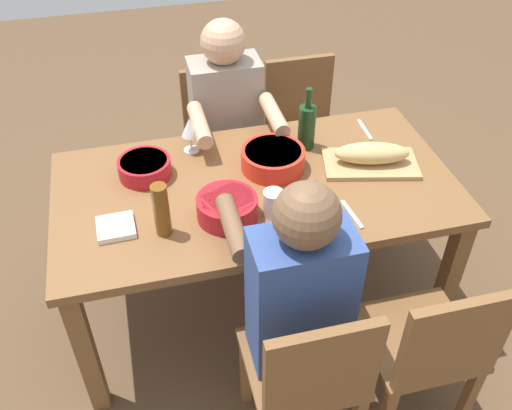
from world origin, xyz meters
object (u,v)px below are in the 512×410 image
(napkin_stack, at_px, (116,227))
(dining_table, at_px, (256,201))
(chair_far_center, at_px, (309,375))
(cup_far_center, at_px, (273,203))
(serving_bowl_salad, at_px, (227,206))
(diner_far_center, at_px, (296,294))
(wine_bottle, at_px, (307,126))
(chair_far_left, at_px, (430,348))
(bread_loaf, at_px, (372,153))
(beer_bottle, at_px, (161,210))
(wine_glass, at_px, (190,129))
(chair_near_left, at_px, (302,127))
(diner_near_center, at_px, (228,122))
(chair_near_center, at_px, (222,138))
(serving_bowl_greens, at_px, (273,158))
(serving_bowl_pasta, at_px, (145,167))
(cutting_board, at_px, (370,164))

(napkin_stack, bearing_deg, dining_table, -166.46)
(chair_far_center, relative_size, cup_far_center, 7.78)
(serving_bowl_salad, bearing_deg, napkin_stack, -3.90)
(diner_far_center, xyz_separation_m, wine_bottle, (-0.29, -0.79, 0.15))
(chair_far_left, distance_m, serving_bowl_salad, 0.90)
(wine_bottle, bearing_deg, serving_bowl_salad, 41.26)
(bread_loaf, bearing_deg, beer_bottle, 12.78)
(wine_glass, bearing_deg, beer_bottle, 70.02)
(chair_near_left, bearing_deg, dining_table, 59.02)
(diner_far_center, bearing_deg, serving_bowl_salad, -69.04)
(diner_near_center, height_order, wine_bottle, diner_near_center)
(wine_bottle, relative_size, cup_far_center, 2.66)
(chair_far_left, relative_size, chair_near_center, 1.00)
(chair_near_center, xyz_separation_m, serving_bowl_greens, (-0.10, 0.66, 0.31))
(diner_near_center, relative_size, serving_bowl_pasta, 5.43)
(napkin_stack, bearing_deg, wine_glass, -128.71)
(chair_near_left, xyz_separation_m, wine_glass, (0.67, 0.45, 0.37))
(serving_bowl_pasta, distance_m, beer_bottle, 0.38)
(chair_near_center, distance_m, serving_bowl_salad, 0.99)
(serving_bowl_greens, height_order, napkin_stack, serving_bowl_greens)
(serving_bowl_greens, height_order, cup_far_center, cup_far_center)
(dining_table, xyz_separation_m, chair_near_left, (-0.45, -0.76, -0.17))
(wine_glass, relative_size, cup_far_center, 1.52)
(cup_far_center, bearing_deg, serving_bowl_pasta, -39.20)
(diner_near_center, height_order, serving_bowl_salad, diner_near_center)
(diner_near_center, xyz_separation_m, serving_bowl_pasta, (0.44, 0.40, 0.09))
(diner_near_center, distance_m, cutting_board, 0.76)
(chair_far_left, distance_m, wine_glass, 1.32)
(diner_near_center, bearing_deg, wine_glass, 50.45)
(chair_near_left, xyz_separation_m, serving_bowl_salad, (0.61, 0.93, 0.31))
(serving_bowl_pasta, distance_m, wine_bottle, 0.73)
(beer_bottle, bearing_deg, chair_near_left, -131.93)
(chair_far_left, height_order, chair_far_center, same)
(serving_bowl_pasta, relative_size, beer_bottle, 1.00)
(serving_bowl_greens, xyz_separation_m, wine_bottle, (-0.19, -0.12, 0.06))
(chair_near_center, height_order, diner_far_center, diner_far_center)
(serving_bowl_salad, bearing_deg, chair_far_center, 104.77)
(chair_near_center, bearing_deg, diner_far_center, 90.00)
(chair_far_left, height_order, diner_far_center, diner_far_center)
(chair_near_left, height_order, cutting_board, chair_near_left)
(chair_near_left, xyz_separation_m, serving_bowl_pasta, (0.89, 0.58, 0.30))
(diner_near_center, bearing_deg, napkin_stack, 50.97)
(napkin_stack, bearing_deg, cutting_board, -172.21)
(chair_far_left, distance_m, cutting_board, 0.81)
(serving_bowl_greens, bearing_deg, dining_table, 44.82)
(chair_near_center, height_order, wine_glass, wine_glass)
(chair_near_center, distance_m, diner_far_center, 1.35)
(chair_near_center, relative_size, wine_glass, 5.12)
(cutting_board, bearing_deg, dining_table, 1.07)
(serving_bowl_pasta, bearing_deg, bread_loaf, 170.01)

